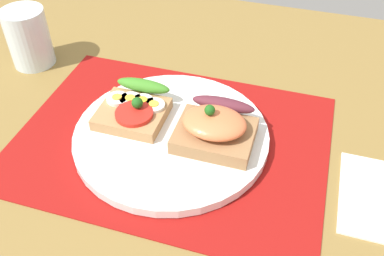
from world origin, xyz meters
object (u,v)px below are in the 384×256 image
(plate, at_px, (171,135))
(sandwich_salmon, at_px, (215,128))
(sandwich_egg_tomato, at_px, (135,107))
(drinking_glass, at_px, (28,38))

(plate, relative_size, sandwich_salmon, 2.60)
(plate, relative_size, sandwich_egg_tomato, 2.76)
(sandwich_egg_tomato, height_order, sandwich_salmon, sandwich_salmon)
(sandwich_egg_tomato, distance_m, drinking_glass, 0.25)
(sandwich_egg_tomato, distance_m, sandwich_salmon, 0.12)
(sandwich_egg_tomato, relative_size, drinking_glass, 1.00)
(plate, bearing_deg, sandwich_egg_tomato, 162.40)
(plate, xyz_separation_m, sandwich_egg_tomato, (-0.06, 0.02, 0.02))
(plate, height_order, sandwich_egg_tomato, sandwich_egg_tomato)
(plate, xyz_separation_m, drinking_glass, (-0.29, 0.12, 0.04))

